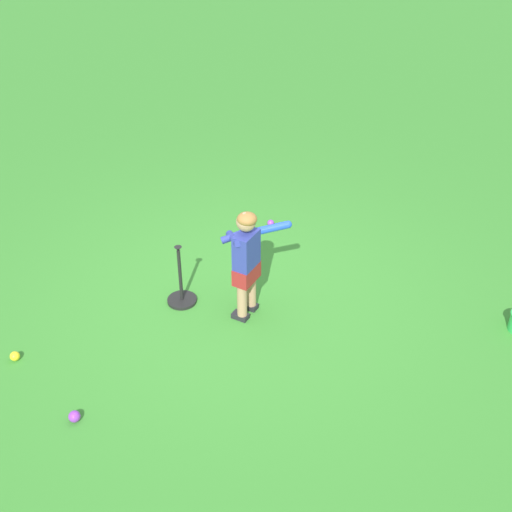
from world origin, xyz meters
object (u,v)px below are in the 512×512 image
Objects in this scene: play_ball_behind_batter at (74,416)px; play_ball_midfield at (15,356)px; child_batter at (247,255)px; batting_tee at (182,293)px; play_ball_far_right at (271,223)px.

play_ball_behind_batter is 1.10× the size of play_ball_midfield.
child_batter reaches higher than play_ball_behind_batter.
child_batter is at bearing 34.27° from play_ball_midfield.
play_ball_behind_batter reaches higher than play_ball_midfield.
play_ball_midfield is at bearing -145.73° from child_batter.
child_batter is 0.85m from batting_tee.
play_ball_behind_batter is at bearing -98.43° from batting_tee.
child_batter is 2.15m from play_ball_midfield.
play_ball_behind_batter is at bearing -29.49° from play_ball_midfield.
play_ball_far_right is at bearing 97.41° from child_batter.
child_batter is at bearing 0.91° from batting_tee.
child_batter reaches higher than batting_tee.
batting_tee reaches higher than play_ball_far_right.
child_batter is at bearing -82.59° from play_ball_far_right.
batting_tee is (1.06, 1.15, 0.06)m from play_ball_midfield.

